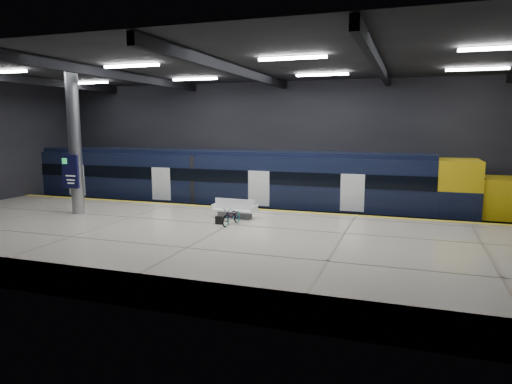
% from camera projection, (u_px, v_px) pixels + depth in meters
% --- Properties ---
extents(ground, '(30.00, 30.00, 0.00)m').
position_uv_depth(ground, '(238.00, 243.00, 21.01)').
color(ground, black).
rests_on(ground, ground).
extents(room_shell, '(30.10, 16.10, 8.05)m').
position_uv_depth(room_shell, '(237.00, 118.00, 20.18)').
color(room_shell, black).
rests_on(room_shell, ground).
extents(platform, '(30.00, 11.00, 1.10)m').
position_uv_depth(platform, '(216.00, 245.00, 18.59)').
color(platform, beige).
rests_on(platform, ground).
extents(safety_strip, '(30.00, 0.40, 0.01)m').
position_uv_depth(safety_strip, '(257.00, 209.00, 23.42)').
color(safety_strip, gold).
rests_on(safety_strip, platform).
extents(rails, '(30.00, 1.52, 0.16)m').
position_uv_depth(rails, '(272.00, 219.00, 26.15)').
color(rails, gray).
rests_on(rails, ground).
extents(train, '(29.40, 2.84, 3.79)m').
position_uv_depth(train, '(247.00, 183.00, 26.35)').
color(train, black).
rests_on(train, ground).
extents(bench, '(2.05, 0.91, 0.89)m').
position_uv_depth(bench, '(235.00, 211.00, 21.28)').
color(bench, '#595B60').
rests_on(bench, platform).
extents(bicycle, '(0.71, 1.58, 0.80)m').
position_uv_depth(bicycle, '(232.00, 216.00, 19.73)').
color(bicycle, '#99999E').
rests_on(bicycle, platform).
extents(pannier_bag, '(0.31, 0.21, 0.35)m').
position_uv_depth(pannier_bag, '(219.00, 220.00, 19.95)').
color(pannier_bag, black).
rests_on(pannier_bag, platform).
extents(info_column, '(0.90, 0.78, 6.90)m').
position_uv_depth(info_column, '(75.00, 145.00, 21.94)').
color(info_column, '#9EA0A5').
rests_on(info_column, platform).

